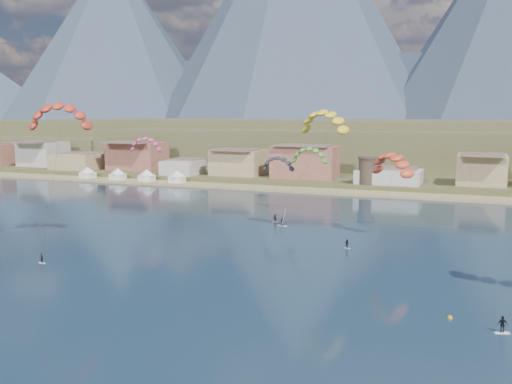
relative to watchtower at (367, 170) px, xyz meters
The scene contains 16 objects.
ground 114.29m from the watchtower, 92.51° to the right, with size 2400.00×2400.00×0.00m, color black.
beach 11.25m from the watchtower, 122.01° to the right, with size 2200.00×12.00×0.90m.
land 446.07m from the watchtower, 90.64° to the left, with size 2200.00×900.00×4.00m.
foothills 119.77m from the watchtower, 81.65° to the left, with size 940.00×210.00×18.00m.
mountain_ridge 724.36m from the watchtower, 91.58° to the left, with size 2060.00×480.00×400.00m.
town 45.73m from the watchtower, 169.92° to the left, with size 400.00×24.00×12.00m.
watchtower is the anchor object (origin of this frame).
beach_tents 81.69m from the watchtower, behind, with size 43.40×6.40×5.00m.
kitesurfer_red 102.38m from the watchtower, 112.40° to the right, with size 12.31×17.25×28.10m.
kitesurfer_yellow 71.39m from the watchtower, 86.61° to the right, with size 13.02×12.41×26.03m.
kitesurfer_green 46.36m from the watchtower, 97.23° to the right, with size 9.28×16.11×19.37m.
distant_kite_pink 69.08m from the watchtower, 138.57° to the right, with size 9.71×6.96×19.38m.
distant_kite_dark 45.88m from the watchtower, 108.37° to the right, with size 8.77×6.06×15.38m.
distant_kite_orange 68.39m from the watchtower, 75.81° to the right, with size 10.33×9.79×18.46m.
windsurfer 63.04m from the watchtower, 95.93° to the right, with size 2.32×2.56×3.97m.
buoy 111.53m from the watchtower, 74.61° to the right, with size 0.60×0.60×0.60m.
Camera 1 is at (36.43, -60.75, 23.98)m, focal length 39.39 mm.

